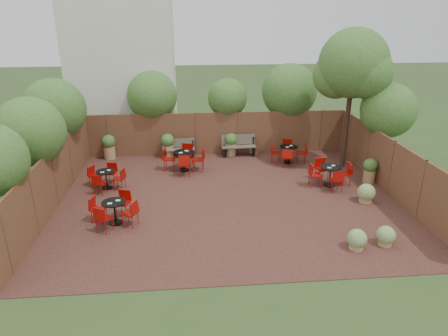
{
  "coord_description": "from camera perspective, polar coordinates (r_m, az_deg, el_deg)",
  "views": [
    {
      "loc": [
        -1.34,
        -13.14,
        6.3
      ],
      "look_at": [
        -0.12,
        0.5,
        1.0
      ],
      "focal_mm": 32.3,
      "sensor_mm": 36.0,
      "label": 1
    }
  ],
  "objects": [
    {
      "name": "fence_back",
      "position": [
        18.95,
        -0.87,
        4.9
      ],
      "size": [
        12.0,
        0.08,
        2.0
      ],
      "primitive_type": "cube",
      "color": "brown",
      "rests_on": "ground"
    },
    {
      "name": "fence_left",
      "position": [
        14.91,
        -22.95,
        -1.42
      ],
      "size": [
        0.08,
        10.0,
        2.0
      ],
      "primitive_type": "cube",
      "color": "brown",
      "rests_on": "ground"
    },
    {
      "name": "bistro_tables",
      "position": [
        15.8,
        -1.18,
        -0.51
      ],
      "size": [
        10.1,
        6.54,
        0.96
      ],
      "color": "black",
      "rests_on": "courtyard_paving"
    },
    {
      "name": "fence_right",
      "position": [
        15.96,
        22.62,
        0.06
      ],
      "size": [
        0.08,
        10.0,
        2.0
      ],
      "primitive_type": "cube",
      "color": "brown",
      "rests_on": "ground"
    },
    {
      "name": "courtyard_paving",
      "position": [
        14.63,
        0.64,
        -4.31
      ],
      "size": [
        12.0,
        10.0,
        0.02
      ],
      "primitive_type": "cube",
      "color": "#331C15",
      "rests_on": "ground"
    },
    {
      "name": "ground",
      "position": [
        14.64,
        0.63,
        -4.34
      ],
      "size": [
        80.0,
        80.0,
        0.0
      ],
      "primitive_type": "plane",
      "color": "#354F23",
      "rests_on": "ground"
    },
    {
      "name": "low_shrubs",
      "position": [
        13.5,
        19.79,
        -6.49
      ],
      "size": [
        2.11,
        3.49,
        0.67
      ],
      "color": "#A47E52",
      "rests_on": "courtyard_paving"
    },
    {
      "name": "park_bench_left",
      "position": [
        18.7,
        -6.34,
        2.84
      ],
      "size": [
        1.42,
        0.54,
        0.87
      ],
      "rotation": [
        0.0,
        0.0,
        0.06
      ],
      "color": "brown",
      "rests_on": "courtyard_paving"
    },
    {
      "name": "overhang_foliage",
      "position": [
        16.64,
        -5.85,
        8.53
      ],
      "size": [
        15.52,
        10.62,
        2.62
      ],
      "color": "#366420",
      "rests_on": "ground"
    },
    {
      "name": "neighbour_building",
      "position": [
        21.5,
        -14.0,
        14.41
      ],
      "size": [
        5.0,
        4.0,
        8.0
      ],
      "primitive_type": "cube",
      "color": "silver",
      "rests_on": "ground"
    },
    {
      "name": "courtyard_tree",
      "position": [
        17.34,
        17.78,
        13.34
      ],
      "size": [
        2.89,
        2.8,
        5.79
      ],
      "rotation": [
        0.0,
        0.0,
        0.14
      ],
      "color": "black",
      "rests_on": "courtyard_paving"
    },
    {
      "name": "planters",
      "position": [
        18.02,
        -3.35,
        2.69
      ],
      "size": [
        11.23,
        4.34,
        1.13
      ],
      "color": "#A47E52",
      "rests_on": "courtyard_paving"
    },
    {
      "name": "park_bench_right",
      "position": [
        18.83,
        2.07,
        3.27
      ],
      "size": [
        1.61,
        0.58,
        0.98
      ],
      "rotation": [
        0.0,
        0.0,
        0.05
      ],
      "color": "brown",
      "rests_on": "courtyard_paving"
    }
  ]
}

